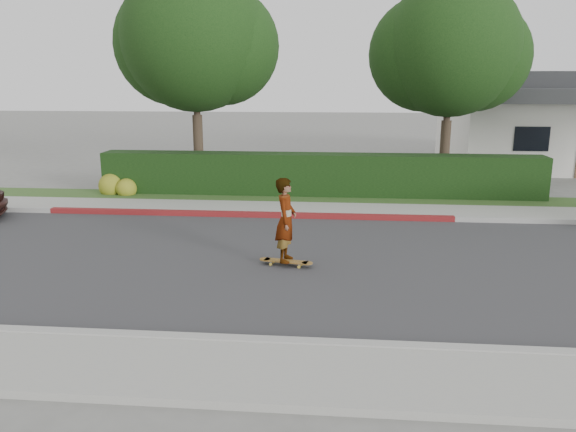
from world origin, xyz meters
name	(u,v)px	position (x,y,z in m)	size (l,w,h in m)	color
ground	(444,267)	(0.00, 0.00, 0.00)	(120.00, 120.00, 0.00)	slate
road	(444,266)	(0.00, 0.00, 0.01)	(60.00, 8.00, 0.01)	#2D2D30
curb_near	(495,352)	(0.00, -4.10, 0.07)	(60.00, 0.20, 0.15)	#9E9E99
sidewalk_near	(513,386)	(0.00, -5.00, 0.06)	(60.00, 1.60, 0.12)	gray
curb_far	(419,218)	(0.00, 4.10, 0.07)	(60.00, 0.20, 0.15)	#9E9E99
curb_red_section	(247,214)	(-5.00, 4.10, 0.08)	(12.00, 0.21, 0.15)	maroon
sidewalk_far	(415,212)	(0.00, 5.00, 0.06)	(60.00, 1.60, 0.12)	gray
planting_strip	(409,201)	(0.00, 6.60, 0.05)	(60.00, 1.60, 0.10)	#2D4C1E
hedge	(319,176)	(-3.00, 7.20, 0.75)	(15.00, 1.00, 1.50)	black
flowering_shrub	(116,187)	(-10.01, 6.74, 0.33)	(1.40, 1.00, 0.90)	#2D4C19
tree_left	(195,42)	(-7.51, 8.69, 5.26)	(5.99, 5.21, 8.00)	#33261C
tree_center	(450,52)	(1.49, 9.19, 4.90)	(5.66, 4.84, 7.44)	#33261C
house	(559,120)	(8.00, 16.00, 2.10)	(10.60, 8.60, 4.30)	beige
skateboard	(286,261)	(-3.42, -0.27, 0.10)	(1.21, 0.46, 0.11)	gold
skateboarder	(286,220)	(-3.42, -0.27, 1.03)	(0.66, 0.44, 1.82)	white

